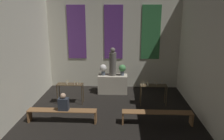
{
  "coord_description": "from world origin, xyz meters",
  "views": [
    {
      "loc": [
        0.42,
        0.46,
        3.88
      ],
      "look_at": [
        0.0,
        9.85,
        1.37
      ],
      "focal_mm": 35.0,
      "sensor_mm": 36.0,
      "label": 1
    }
  ],
  "objects_px": {
    "candle_rack_left": "(70,87)",
    "person_seated": "(63,103)",
    "statue": "(113,63)",
    "pew_back_right": "(157,115)",
    "candle_rack_right": "(153,88)",
    "flower_vase_right": "(122,69)",
    "pew_back_left": "(62,113)",
    "altar": "(113,84)",
    "flower_vase_left": "(103,69)"
  },
  "relations": [
    {
      "from": "pew_back_left",
      "to": "pew_back_right",
      "type": "relative_size",
      "value": 1.0
    },
    {
      "from": "flower_vase_left",
      "to": "person_seated",
      "type": "distance_m",
      "value": 3.32
    },
    {
      "from": "person_seated",
      "to": "candle_rack_left",
      "type": "bearing_deg",
      "value": 95.17
    },
    {
      "from": "flower_vase_left",
      "to": "pew_back_left",
      "type": "height_order",
      "value": "flower_vase_left"
    },
    {
      "from": "statue",
      "to": "pew_back_right",
      "type": "distance_m",
      "value": 3.7
    },
    {
      "from": "pew_back_left",
      "to": "flower_vase_left",
      "type": "bearing_deg",
      "value": 67.95
    },
    {
      "from": "altar",
      "to": "pew_back_left",
      "type": "height_order",
      "value": "altar"
    },
    {
      "from": "candle_rack_right",
      "to": "pew_back_left",
      "type": "height_order",
      "value": "candle_rack_right"
    },
    {
      "from": "statue",
      "to": "candle_rack_left",
      "type": "height_order",
      "value": "statue"
    },
    {
      "from": "pew_back_right",
      "to": "altar",
      "type": "bearing_deg",
      "value": 119.06
    },
    {
      "from": "altar",
      "to": "person_seated",
      "type": "xyz_separation_m",
      "value": [
        -1.63,
        -3.07,
        0.29
      ]
    },
    {
      "from": "altar",
      "to": "statue",
      "type": "bearing_deg",
      "value": 0.0
    },
    {
      "from": "candle_rack_right",
      "to": "pew_back_right",
      "type": "height_order",
      "value": "candle_rack_right"
    },
    {
      "from": "flower_vase_right",
      "to": "pew_back_left",
      "type": "bearing_deg",
      "value": -125.23
    },
    {
      "from": "altar",
      "to": "candle_rack_right",
      "type": "bearing_deg",
      "value": -37.31
    },
    {
      "from": "flower_vase_right",
      "to": "pew_back_right",
      "type": "relative_size",
      "value": 0.21
    },
    {
      "from": "candle_rack_right",
      "to": "altar",
      "type": "bearing_deg",
      "value": 142.69
    },
    {
      "from": "statue",
      "to": "candle_rack_right",
      "type": "xyz_separation_m",
      "value": [
        1.79,
        -1.36,
        -0.79
      ]
    },
    {
      "from": "altar",
      "to": "statue",
      "type": "relative_size",
      "value": 1.05
    },
    {
      "from": "pew_back_right",
      "to": "statue",
      "type": "bearing_deg",
      "value": 119.06
    },
    {
      "from": "flower_vase_left",
      "to": "person_seated",
      "type": "xyz_separation_m",
      "value": [
        -1.17,
        -3.07,
        -0.48
      ]
    },
    {
      "from": "flower_vase_left",
      "to": "pew_back_right",
      "type": "xyz_separation_m",
      "value": [
        2.17,
        -3.07,
        -0.87
      ]
    },
    {
      "from": "pew_back_left",
      "to": "person_seated",
      "type": "height_order",
      "value": "person_seated"
    },
    {
      "from": "candle_rack_left",
      "to": "pew_back_right",
      "type": "bearing_deg",
      "value": -26.03
    },
    {
      "from": "statue",
      "to": "flower_vase_right",
      "type": "bearing_deg",
      "value": 0.0
    },
    {
      "from": "candle_rack_left",
      "to": "candle_rack_right",
      "type": "xyz_separation_m",
      "value": [
        3.57,
        0.0,
        0.0
      ]
    },
    {
      "from": "candle_rack_left",
      "to": "person_seated",
      "type": "xyz_separation_m",
      "value": [
        0.15,
        -1.7,
        0.01
      ]
    },
    {
      "from": "altar",
      "to": "person_seated",
      "type": "bearing_deg",
      "value": -118.04
    },
    {
      "from": "candle_rack_left",
      "to": "person_seated",
      "type": "height_order",
      "value": "person_seated"
    },
    {
      "from": "pew_back_right",
      "to": "pew_back_left",
      "type": "bearing_deg",
      "value": 180.0
    },
    {
      "from": "candle_rack_right",
      "to": "pew_back_right",
      "type": "relative_size",
      "value": 0.45
    },
    {
      "from": "flower_vase_right",
      "to": "person_seated",
      "type": "distance_m",
      "value": 3.74
    },
    {
      "from": "flower_vase_left",
      "to": "person_seated",
      "type": "bearing_deg",
      "value": -110.91
    },
    {
      "from": "flower_vase_right",
      "to": "candle_rack_right",
      "type": "height_order",
      "value": "flower_vase_right"
    },
    {
      "from": "candle_rack_right",
      "to": "pew_back_right",
      "type": "xyz_separation_m",
      "value": [
        -0.08,
        -1.71,
        -0.38
      ]
    },
    {
      "from": "flower_vase_right",
      "to": "pew_back_right",
      "type": "xyz_separation_m",
      "value": [
        1.24,
        -3.07,
        -0.87
      ]
    },
    {
      "from": "statue",
      "to": "pew_back_right",
      "type": "xyz_separation_m",
      "value": [
        1.7,
        -3.07,
        -1.17
      ]
    },
    {
      "from": "altar",
      "to": "pew_back_left",
      "type": "distance_m",
      "value": 3.51
    },
    {
      "from": "flower_vase_right",
      "to": "pew_back_left",
      "type": "distance_m",
      "value": 3.85
    },
    {
      "from": "altar",
      "to": "pew_back_right",
      "type": "height_order",
      "value": "altar"
    },
    {
      "from": "candle_rack_right",
      "to": "person_seated",
      "type": "distance_m",
      "value": 3.82
    },
    {
      "from": "candle_rack_left",
      "to": "candle_rack_right",
      "type": "height_order",
      "value": "candle_rack_right"
    },
    {
      "from": "statue",
      "to": "candle_rack_left",
      "type": "xyz_separation_m",
      "value": [
        -1.79,
        -1.36,
        -0.79
      ]
    },
    {
      "from": "person_seated",
      "to": "flower_vase_right",
      "type": "bearing_deg",
      "value": 55.66
    },
    {
      "from": "statue",
      "to": "pew_back_right",
      "type": "relative_size",
      "value": 0.55
    },
    {
      "from": "altar",
      "to": "pew_back_left",
      "type": "relative_size",
      "value": 0.57
    },
    {
      "from": "statue",
      "to": "flower_vase_right",
      "type": "relative_size",
      "value": 2.55
    },
    {
      "from": "statue",
      "to": "candle_rack_right",
      "type": "bearing_deg",
      "value": -37.31
    },
    {
      "from": "pew_back_left",
      "to": "pew_back_right",
      "type": "distance_m",
      "value": 3.41
    },
    {
      "from": "candle_rack_right",
      "to": "person_seated",
      "type": "bearing_deg",
      "value": -153.48
    }
  ]
}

